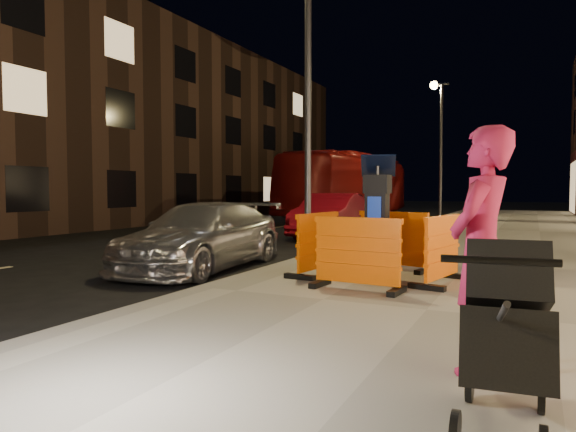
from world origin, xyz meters
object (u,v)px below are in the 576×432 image
at_px(barrier_kerbside, 318,244).
at_px(man, 482,250).
at_px(barrier_front, 357,254).
at_px(barrier_bldgside, 442,250).
at_px(stroller, 503,339).
at_px(car_silver, 203,269).
at_px(car_red, 331,237).
at_px(bus_doubledecker, 348,218).
at_px(barrier_back, 393,241).
at_px(parking_kiosk, 377,221).

xyz_separation_m(barrier_kerbside, man, (2.72, -3.50, 0.42)).
bearing_deg(barrier_front, man, -50.78).
height_order(barrier_bldgside, stroller, stroller).
xyz_separation_m(barrier_bldgside, car_silver, (-4.44, 0.48, -0.63)).
distance_m(barrier_kerbside, barrier_bldgside, 1.90).
relative_size(car_red, bus_doubledecker, 0.35).
distance_m(barrier_front, barrier_back, 1.90).
height_order(barrier_front, man, man).
relative_size(barrier_front, barrier_kerbside, 1.00).
bearing_deg(barrier_front, car_red, 117.50).
xyz_separation_m(barrier_kerbside, bus_doubledecker, (-5.63, 17.88, -0.63)).
relative_size(barrier_front, car_silver, 0.29).
bearing_deg(car_red, barrier_bldgside, -62.28).
bearing_deg(barrier_kerbside, barrier_bldgside, -82.52).
xyz_separation_m(barrier_front, man, (1.77, -2.55, 0.42)).
bearing_deg(car_silver, bus_doubledecker, 96.08).
bearing_deg(stroller, barrier_bldgside, 96.92).
xyz_separation_m(barrier_bldgside, man, (0.82, -3.50, 0.42)).
bearing_deg(barrier_front, parking_kiosk, 94.48).
distance_m(parking_kiosk, barrier_back, 1.02).
bearing_deg(barrier_kerbside, car_red, 26.83).
relative_size(barrier_back, barrier_bldgside, 1.00).
height_order(barrier_front, barrier_kerbside, same).
distance_m(parking_kiosk, barrier_bldgside, 1.02).
bearing_deg(stroller, barrier_kerbside, 117.43).
distance_m(barrier_back, bus_doubledecker, 18.18).
relative_size(parking_kiosk, barrier_front, 1.40).
relative_size(car_red, man, 2.31).
bearing_deg(bus_doubledecker, barrier_back, -66.94).
distance_m(barrier_back, barrier_bldgside, 1.34).
bearing_deg(barrier_kerbside, stroller, -138.97).
relative_size(barrier_kerbside, stroller, 1.22).
bearing_deg(bus_doubledecker, barrier_kerbside, -70.70).
relative_size(barrier_back, barrier_kerbside, 1.00).
height_order(parking_kiosk, car_red, parking_kiosk).
height_order(barrier_back, bus_doubledecker, bus_doubledecker).
height_order(parking_kiosk, bus_doubledecker, parking_kiosk).
relative_size(parking_kiosk, barrier_kerbside, 1.40).
distance_m(car_red, stroller, 13.07).
height_order(barrier_front, barrier_bldgside, same).
height_order(barrier_back, man, man).
relative_size(barrier_kerbside, car_silver, 0.29).
distance_m(parking_kiosk, car_red, 8.30).
bearing_deg(barrier_front, barrier_bldgside, 49.48).
distance_m(bus_doubledecker, man, 22.98).
height_order(barrier_kerbside, car_red, barrier_kerbside).
xyz_separation_m(parking_kiosk, barrier_bldgside, (0.95, 0.00, -0.38)).
distance_m(barrier_kerbside, car_silver, 2.66).
bearing_deg(man, bus_doubledecker, -144.80).
xyz_separation_m(parking_kiosk, barrier_kerbside, (-0.95, 0.00, -0.38)).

